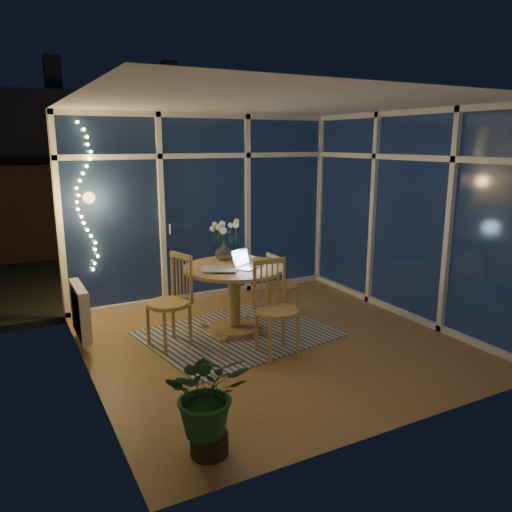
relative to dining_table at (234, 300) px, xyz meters
name	(u,v)px	position (x,y,z in m)	size (l,w,h in m)	color
floor	(273,341)	(0.27, -0.47, -0.40)	(4.00, 4.00, 0.00)	olive
ceiling	(275,103)	(0.27, -0.47, 2.20)	(4.00, 4.00, 0.00)	silver
wall_back	(205,208)	(0.27, 1.53, 0.90)	(4.00, 0.04, 2.60)	silver
wall_front	(409,269)	(0.27, -2.47, 0.90)	(4.00, 0.04, 2.60)	silver
wall_left	(81,246)	(-1.73, -0.47, 0.90)	(0.04, 4.00, 2.60)	silver
wall_right	(412,216)	(2.27, -0.47, 0.90)	(0.04, 4.00, 2.60)	silver
window_wall_back	(206,208)	(0.27, 1.49, 0.90)	(4.00, 0.10, 2.60)	white
window_wall_right	(409,216)	(2.23, -0.47, 0.90)	(0.10, 4.00, 2.60)	white
radiator	(80,311)	(-1.67, 0.43, 0.00)	(0.10, 0.70, 0.58)	silver
fairy_lights	(85,199)	(-1.38, 1.41, 1.12)	(0.24, 0.10, 1.85)	#FFD666
garden_patio	(174,255)	(0.77, 4.53, -0.46)	(12.00, 6.00, 0.10)	black
garden_fence	(141,208)	(0.27, 5.03, 0.50)	(11.00, 0.08, 1.80)	#382614
neighbour_roof	(119,143)	(0.57, 8.03, 1.80)	(7.00, 3.00, 2.20)	#34373F
garden_shrubs	(128,252)	(-0.53, 2.93, 0.05)	(0.90, 0.90, 0.90)	black
rug	(238,334)	(0.00, -0.10, -0.40)	(2.03, 1.62, 0.01)	beige
dining_table	(234,300)	(0.00, 0.00, 0.00)	(1.18, 1.18, 0.80)	#A7894B
chair_left	(168,301)	(-0.82, -0.06, 0.12)	(0.48, 0.48, 1.04)	#A7894B
chair_right	(283,285)	(0.80, 0.21, 0.02)	(0.39, 0.39, 0.85)	#A7894B
chair_front	(277,309)	(0.12, -0.81, 0.11)	(0.48, 0.48, 1.03)	#A7894B
laptop	(249,258)	(0.13, -0.13, 0.51)	(0.31, 0.27, 0.23)	silver
flower_vase	(224,252)	(0.03, 0.35, 0.51)	(0.20, 0.20, 0.21)	silver
bowl	(248,258)	(0.30, 0.23, 0.42)	(0.15, 0.15, 0.04)	white
newspapers	(218,269)	(-0.23, -0.08, 0.41)	(0.37, 0.28, 0.02)	silver
phone	(248,266)	(0.16, -0.06, 0.41)	(0.12, 0.06, 0.01)	black
potted_plant	(208,406)	(-1.18, -2.08, -0.02)	(0.54, 0.47, 0.76)	#184522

